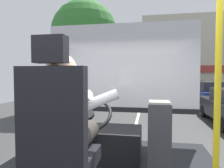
% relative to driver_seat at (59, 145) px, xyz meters
% --- Properties ---
extents(ground, '(18.00, 44.00, 0.06)m').
position_rel_driver_seat_xyz_m(ground, '(0.18, 9.19, -1.41)').
color(ground, '#393939').
extents(driver_seat, '(0.48, 0.48, 1.35)m').
position_rel_driver_seat_xyz_m(driver_seat, '(0.00, 0.00, 0.00)').
color(driver_seat, black).
rests_on(driver_seat, bus_floor).
extents(bus_driver, '(0.80, 0.61, 0.76)m').
position_rel_driver_seat_xyz_m(bus_driver, '(-0.00, 0.12, 0.18)').
color(bus_driver, '#332D28').
rests_on(bus_driver, driver_seat).
extents(steering_console, '(1.10, 1.01, 0.82)m').
position_rel_driver_seat_xyz_m(steering_console, '(-0.00, 1.17, -0.36)').
color(steering_console, black).
rests_on(steering_console, bus_floor).
extents(handrail_pole, '(0.04, 0.04, 2.09)m').
position_rel_driver_seat_xyz_m(handrail_pole, '(1.12, 0.18, 0.46)').
color(handrail_pole, yellow).
rests_on(handrail_pole, bus_floor).
extents(fare_box, '(0.22, 0.24, 0.83)m').
position_rel_driver_seat_xyz_m(fare_box, '(0.75, 0.69, -0.17)').
color(fare_box, '#333338').
rests_on(fare_box, bus_floor).
extents(windshield_panel, '(2.50, 0.08, 1.48)m').
position_rel_driver_seat_xyz_m(windshield_panel, '(0.18, 2.01, 0.46)').
color(windshield_panel, silver).
extents(street_tree, '(3.57, 3.57, 5.91)m').
position_rel_driver_seat_xyz_m(street_tree, '(-2.82, 9.34, 2.72)').
color(street_tree, '#4C3828').
rests_on(street_tree, ground).
extents(shop_building, '(10.52, 5.76, 7.06)m').
position_rel_driver_seat_xyz_m(shop_building, '(5.29, 19.56, 2.14)').
color(shop_building, '#BCB29E').
rests_on(shop_building, ground).
extents(parked_car_blue, '(1.83, 4.09, 1.48)m').
position_rel_driver_seat_xyz_m(parked_car_blue, '(4.30, 11.61, -0.63)').
color(parked_car_blue, navy).
rests_on(parked_car_blue, ground).
extents(parked_car_green, '(1.82, 4.00, 1.39)m').
position_rel_driver_seat_xyz_m(parked_car_green, '(4.33, 17.30, -0.67)').
color(parked_car_green, '#195633').
rests_on(parked_car_green, ground).
extents(parked_car_silver, '(2.02, 4.40, 1.39)m').
position_rel_driver_seat_xyz_m(parked_car_silver, '(4.08, 21.99, -0.67)').
color(parked_car_silver, silver).
rests_on(parked_car_silver, ground).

